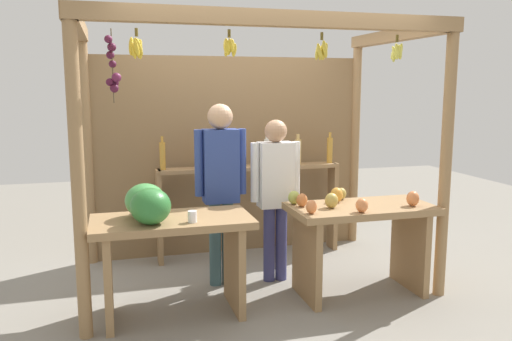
{
  "coord_description": "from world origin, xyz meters",
  "views": [
    {
      "loc": [
        -1.27,
        -4.73,
        1.84
      ],
      "look_at": [
        0.0,
        -0.17,
        1.09
      ],
      "focal_mm": 36.58,
      "sensor_mm": 36.0,
      "label": 1
    }
  ],
  "objects": [
    {
      "name": "bottle_shelf_unit",
      "position": [
        0.17,
        0.66,
        0.79
      ],
      "size": [
        2.01,
        0.22,
        1.35
      ],
      "color": "#99754C",
      "rests_on": "ground"
    },
    {
      "name": "market_stall",
      "position": [
        -0.01,
        0.41,
        1.39
      ],
      "size": [
        3.14,
        1.86,
        2.41
      ],
      "color": "#99754C",
      "rests_on": "ground"
    },
    {
      "name": "ground_plane",
      "position": [
        0.0,
        0.0,
        0.0
      ],
      "size": [
        12.0,
        12.0,
        0.0
      ],
      "primitive_type": "plane",
      "color": "gray",
      "rests_on": "ground"
    },
    {
      "name": "fruit_counter_left",
      "position": [
        -0.9,
        -0.67,
        0.71
      ],
      "size": [
        1.27,
        0.69,
        1.09
      ],
      "color": "#99754C",
      "rests_on": "ground"
    },
    {
      "name": "vendor_man",
      "position": [
        -0.32,
        -0.11,
        1.03
      ],
      "size": [
        0.48,
        0.23,
        1.7
      ],
      "rotation": [
        0.0,
        0.0,
        0.11
      ],
      "color": "#395961",
      "rests_on": "ground"
    },
    {
      "name": "vendor_woman",
      "position": [
        0.2,
        -0.14,
        0.92
      ],
      "size": [
        0.48,
        0.21,
        1.55
      ],
      "rotation": [
        0.0,
        0.0,
        0.11
      ],
      "color": "navy",
      "rests_on": "ground"
    },
    {
      "name": "fruit_counter_right",
      "position": [
        0.81,
        -0.65,
        0.6
      ],
      "size": [
        1.27,
        0.65,
        0.95
      ],
      "color": "#99754C",
      "rests_on": "ground"
    }
  ]
}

